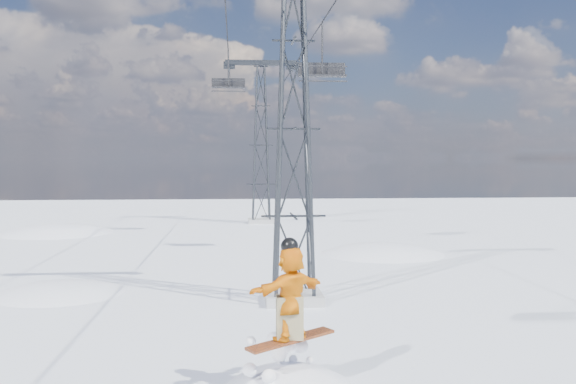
% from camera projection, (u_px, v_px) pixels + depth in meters
% --- Properties ---
extents(lift_tower_near, '(5.20, 1.80, 11.43)m').
position_uv_depth(lift_tower_near, '(293.00, 130.00, 20.15)').
color(lift_tower_near, '#999999').
rests_on(lift_tower_near, ground).
extents(lift_tower_far, '(5.20, 1.80, 11.43)m').
position_uv_depth(lift_tower_far, '(261.00, 146.00, 45.03)').
color(lift_tower_far, '#999999').
rests_on(lift_tower_far, ground).
extents(haul_cables, '(4.46, 51.00, 0.06)m').
position_uv_depth(haul_cables, '(272.00, 30.00, 31.32)').
color(haul_cables, black).
rests_on(haul_cables, ground).
extents(lift_chair_mid, '(2.23, 0.64, 2.77)m').
position_uv_depth(lift_chair_mid, '(322.00, 71.00, 29.69)').
color(lift_chair_mid, black).
rests_on(lift_chair_mid, ground).
extents(lift_chair_far, '(1.95, 0.56, 2.41)m').
position_uv_depth(lift_chair_far, '(228.00, 84.00, 37.36)').
color(lift_chair_far, black).
rests_on(lift_chair_far, ground).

